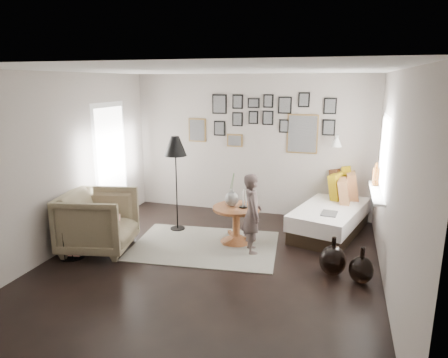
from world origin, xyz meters
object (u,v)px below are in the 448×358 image
(floor_lamp, at_px, (175,150))
(demijohn_large, at_px, (333,260))
(demijohn_small, at_px, (361,270))
(pedestal_table, at_px, (236,226))
(vase, at_px, (232,196))
(armchair, at_px, (99,221))
(daybed, at_px, (333,211))
(child, at_px, (252,214))
(magazine_basket, at_px, (71,243))

(floor_lamp, height_order, demijohn_large, floor_lamp)
(floor_lamp, height_order, demijohn_small, floor_lamp)
(pedestal_table, height_order, vase, vase)
(armchair, bearing_deg, pedestal_table, -76.88)
(vase, bearing_deg, armchair, -153.49)
(vase, xyz_separation_m, demijohn_large, (1.57, -0.72, -0.54))
(daybed, height_order, floor_lamp, floor_lamp)
(floor_lamp, xyz_separation_m, demijohn_small, (2.94, -1.06, -1.20))
(child, bearing_deg, magazine_basket, 86.07)
(pedestal_table, distance_m, child, 0.54)
(daybed, bearing_deg, vase, -129.95)
(daybed, bearing_deg, demijohn_small, -61.97)
(daybed, bearing_deg, pedestal_table, -127.96)
(pedestal_table, height_order, armchair, armchair)
(demijohn_small, bearing_deg, daybed, 102.12)
(demijohn_small, distance_m, child, 1.66)
(vase, height_order, child, child)
(pedestal_table, bearing_deg, armchair, -154.97)
(pedestal_table, relative_size, daybed, 0.33)
(vase, relative_size, child, 0.44)
(magazine_basket, bearing_deg, armchair, 53.38)
(daybed, relative_size, floor_lamp, 1.39)
(magazine_basket, xyz_separation_m, demijohn_large, (3.61, 0.51, -0.01))
(demijohn_large, bearing_deg, floor_lamp, 159.94)
(demijohn_large, bearing_deg, vase, 155.22)
(daybed, xyz_separation_m, floor_lamp, (-2.53, -0.81, 1.06))
(armchair, xyz_separation_m, demijohn_large, (3.36, 0.17, -0.25))
(vase, xyz_separation_m, floor_lamp, (-1.02, 0.22, 0.64))
(pedestal_table, bearing_deg, demijohn_large, -25.31)
(armchair, distance_m, child, 2.27)
(vase, height_order, floor_lamp, floor_lamp)
(floor_lamp, bearing_deg, armchair, -124.79)
(pedestal_table, height_order, magazine_basket, pedestal_table)
(demijohn_large, bearing_deg, magazine_basket, -171.99)
(floor_lamp, height_order, magazine_basket, floor_lamp)
(vase, xyz_separation_m, daybed, (1.51, 1.03, -0.42))
(vase, bearing_deg, pedestal_table, -14.04)
(magazine_basket, bearing_deg, child, 20.67)
(child, bearing_deg, demijohn_small, -133.89)
(child, bearing_deg, pedestal_table, 22.61)
(vase, xyz_separation_m, child, (0.39, -0.31, -0.15))
(daybed, height_order, magazine_basket, daybed)
(magazine_basket, relative_size, demijohn_large, 0.85)
(vase, bearing_deg, magazine_basket, -148.97)
(demijohn_small, bearing_deg, armchair, -179.17)
(magazine_basket, relative_size, demijohn_small, 0.94)
(demijohn_large, bearing_deg, armchair, -177.04)
(vase, distance_m, magazine_basket, 2.44)
(pedestal_table, relative_size, magazine_basket, 1.65)
(armchair, relative_size, floor_lamp, 0.62)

